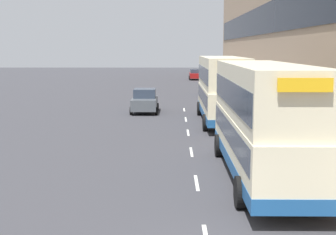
% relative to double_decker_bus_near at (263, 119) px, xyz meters
% --- Properties ---
extents(pavement, '(5.00, 93.00, 0.14)m').
position_rel_double_decker_bus_near_xyz_m(pavement, '(4.03, 30.44, -2.21)').
color(pavement, '#A39E93').
rests_on(pavement, ground_plane).
extents(terrace_facade, '(3.10, 93.00, 17.76)m').
position_rel_double_decker_bus_near_xyz_m(terrace_facade, '(8.01, 30.44, 6.59)').
color(terrace_facade, '#9E846B').
rests_on(terrace_facade, ground_plane).
extents(lane_mark_1, '(0.12, 2.00, 0.01)m').
position_rel_double_decker_bus_near_xyz_m(lane_mark_1, '(-2.47, -0.64, -2.28)').
color(lane_mark_1, silver).
rests_on(lane_mark_1, ground_plane).
extents(lane_mark_2, '(0.12, 2.00, 0.01)m').
position_rel_double_decker_bus_near_xyz_m(lane_mark_2, '(-2.47, 4.48, -2.28)').
color(lane_mark_2, silver).
rests_on(lane_mark_2, ground_plane).
extents(lane_mark_3, '(0.12, 2.00, 0.01)m').
position_rel_double_decker_bus_near_xyz_m(lane_mark_3, '(-2.47, 9.60, -2.28)').
color(lane_mark_3, silver).
rests_on(lane_mark_3, ground_plane).
extents(lane_mark_4, '(0.12, 2.00, 0.01)m').
position_rel_double_decker_bus_near_xyz_m(lane_mark_4, '(-2.47, 14.71, -2.28)').
color(lane_mark_4, silver).
rests_on(lane_mark_4, ground_plane).
extents(lane_mark_5, '(0.12, 2.00, 0.01)m').
position_rel_double_decker_bus_near_xyz_m(lane_mark_5, '(-2.47, 19.83, -2.28)').
color(lane_mark_5, silver).
rests_on(lane_mark_5, ground_plane).
extents(double_decker_bus_near, '(2.85, 10.78, 4.30)m').
position_rel_double_decker_bus_near_xyz_m(double_decker_bus_near, '(0.00, 0.00, 0.00)').
color(double_decker_bus_near, beige).
rests_on(double_decker_bus_near, ground_plane).
extents(double_decker_bus_ahead, '(2.85, 10.19, 4.30)m').
position_rel_double_decker_bus_near_xyz_m(double_decker_bus_ahead, '(-0.16, 13.36, -0.00)').
color(double_decker_bus_ahead, beige).
rests_on(double_decker_bus_ahead, ground_plane).
extents(car_0, '(2.05, 3.86, 1.81)m').
position_rel_double_decker_bus_near_xyz_m(car_0, '(-5.52, 18.19, -1.40)').
color(car_0, '#4C5156').
rests_on(car_0, ground_plane).
extents(car_1, '(2.04, 3.80, 1.78)m').
position_rel_double_decker_bus_near_xyz_m(car_1, '(0.60, 31.91, -1.41)').
color(car_1, '#4C5156').
rests_on(car_1, ground_plane).
extents(car_2, '(1.99, 3.86, 1.66)m').
position_rel_double_decker_bus_near_xyz_m(car_2, '(0.07, 55.79, -1.46)').
color(car_2, maroon).
rests_on(car_2, ground_plane).
extents(pedestrian_1, '(0.33, 0.33, 1.67)m').
position_rel_double_decker_bus_near_xyz_m(pedestrian_1, '(2.90, 3.93, -1.29)').
color(pedestrian_1, '#23232D').
rests_on(pedestrian_1, ground_plane).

